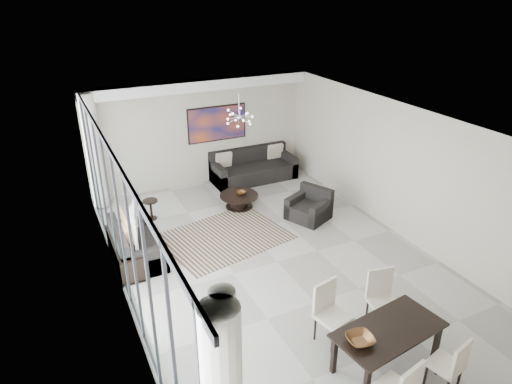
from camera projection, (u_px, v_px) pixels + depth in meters
room_shell at (300, 193)px, 8.82m from camera, size 6.00×9.00×2.90m
window_wall at (126, 229)px, 7.51m from camera, size 0.37×8.95×2.90m
soffit at (200, 85)px, 11.60m from camera, size 5.98×0.40×0.26m
painting at (217, 124)px, 12.41m from camera, size 1.68×0.04×0.98m
chandelier at (239, 117)px, 10.42m from camera, size 0.66×0.66×0.71m
rug at (225, 237)px, 10.15m from camera, size 2.94×2.46×0.01m
coffee_table at (239, 200)px, 11.42m from camera, size 0.97×0.97×0.34m
bowl_coffee at (241, 193)px, 11.36m from camera, size 0.29×0.29×0.08m
sofa_main at (253, 169)px, 13.00m from camera, size 2.38×0.97×0.86m
loveseat at (135, 248)px, 9.23m from camera, size 0.88×1.56×0.78m
armchair at (309, 209)px, 10.87m from camera, size 1.11×1.13×0.73m
side_table at (151, 207)px, 10.80m from camera, size 0.36×0.36×0.49m
tv_console at (125, 252)px, 9.12m from camera, size 0.46×1.64×0.51m
television at (129, 224)px, 8.98m from camera, size 0.36×1.09×0.63m
dining_table at (389, 334)px, 6.52m from camera, size 1.73×1.03×0.68m
dining_chair_se at (452, 363)px, 6.13m from camera, size 0.50×0.50×0.89m
dining_chair_nw at (329, 308)px, 7.05m from camera, size 0.56×0.56×1.02m
dining_chair_ne at (382, 294)px, 7.38m from camera, size 0.53×0.53×1.00m
bowl_dining at (360, 340)px, 6.23m from camera, size 0.42×0.42×0.09m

